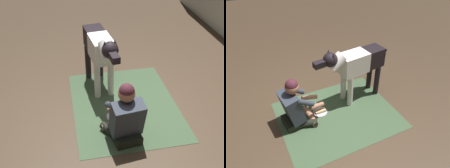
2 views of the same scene
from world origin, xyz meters
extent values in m
plane|color=#483626|center=(0.00, 0.00, 0.00)|extent=(16.08, 16.08, 0.00)
cube|color=#3F583A|center=(-0.20, 0.12, 0.00)|extent=(1.93, 1.56, 0.01)
cube|color=black|center=(0.56, -0.02, 0.06)|extent=(0.28, 0.37, 0.12)
cylinder|color=black|center=(0.42, -0.19, 0.07)|extent=(0.40, 0.30, 0.11)
cylinder|color=#AD7155|center=(0.27, -0.14, 0.06)|extent=(0.16, 0.37, 0.09)
cylinder|color=black|center=(0.39, 0.12, 0.07)|extent=(0.41, 0.23, 0.11)
cylinder|color=#AD7155|center=(0.25, 0.03, 0.06)|extent=(0.11, 0.36, 0.09)
cube|color=#323946|center=(0.52, -0.02, 0.36)|extent=(0.35, 0.43, 0.52)
cylinder|color=#323946|center=(0.39, -0.22, 0.50)|extent=(0.30, 0.11, 0.24)
cylinder|color=#AD7155|center=(0.18, -0.19, 0.30)|extent=(0.27, 0.08, 0.12)
cylinder|color=#323946|center=(0.34, 0.13, 0.50)|extent=(0.30, 0.11, 0.24)
cylinder|color=#AD7155|center=(0.15, 0.06, 0.30)|extent=(0.28, 0.14, 0.12)
sphere|color=#AD7155|center=(0.47, -0.03, 0.72)|extent=(0.21, 0.21, 0.21)
sphere|color=#4A1F29|center=(0.47, -0.03, 0.75)|extent=(0.19, 0.19, 0.19)
cylinder|color=white|center=(-0.51, -0.04, 0.30)|extent=(0.10, 0.10, 0.60)
cylinder|color=white|center=(-0.49, -0.25, 0.30)|extent=(0.10, 0.10, 0.60)
cylinder|color=black|center=(-1.11, -0.11, 0.30)|extent=(0.10, 0.10, 0.60)
cylinder|color=black|center=(-1.08, -0.32, 0.30)|extent=(0.10, 0.10, 0.60)
cube|color=white|center=(-0.62, -0.16, 0.77)|extent=(0.51, 0.36, 0.35)
cube|color=black|center=(-0.98, -0.20, 0.77)|extent=(0.44, 0.34, 0.33)
cylinder|color=white|center=(-0.29, -0.12, 0.90)|extent=(0.37, 0.25, 0.33)
sphere|color=black|center=(-0.18, -0.11, 0.97)|extent=(0.23, 0.23, 0.23)
cube|color=black|center=(0.01, -0.08, 0.95)|extent=(0.18, 0.12, 0.09)
cone|color=black|center=(-0.20, -0.04, 1.06)|extent=(0.09, 0.09, 0.10)
cone|color=black|center=(-0.18, -0.18, 1.06)|extent=(0.09, 0.09, 0.10)
cylinder|color=black|center=(-1.20, -0.23, 0.74)|extent=(0.31, 0.08, 0.20)
cylinder|color=silver|center=(0.05, -0.08, 0.01)|extent=(0.25, 0.25, 0.01)
cylinder|color=#DBC180|center=(0.04, -0.10, 0.04)|extent=(0.19, 0.05, 0.05)
cylinder|color=#DBC180|center=(0.05, -0.06, 0.04)|extent=(0.19, 0.05, 0.05)
cylinder|color=#993829|center=(0.05, -0.08, 0.04)|extent=(0.20, 0.04, 0.04)
camera|label=1|loc=(3.14, -0.72, 2.75)|focal=46.02mm
camera|label=2|loc=(0.97, 2.52, 2.63)|focal=34.90mm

